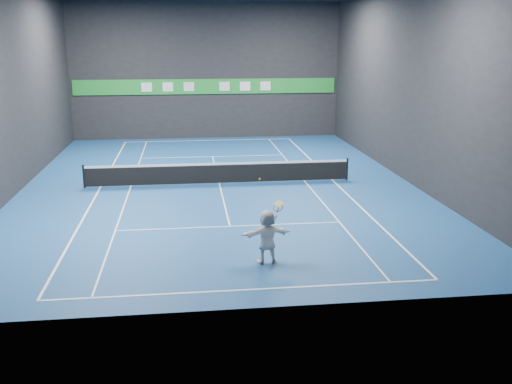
{
  "coord_description": "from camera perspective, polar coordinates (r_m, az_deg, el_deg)",
  "views": [
    {
      "loc": [
        -1.48,
        -26.15,
        6.65
      ],
      "look_at": [
        0.86,
        -7.24,
        1.5
      ],
      "focal_mm": 40.0,
      "sensor_mm": 36.0,
      "label": 1
    }
  ],
  "objects": [
    {
      "name": "ground",
      "position": [
        27.03,
        -3.7,
        0.85
      ],
      "size": [
        26.0,
        26.0,
        0.0
      ],
      "primitive_type": "plane",
      "color": "navy",
      "rests_on": "ground"
    },
    {
      "name": "wall_back",
      "position": [
        39.24,
        -4.99,
        11.93
      ],
      "size": [
        18.0,
        0.1,
        9.0
      ],
      "primitive_type": "cube",
      "color": "black",
      "rests_on": "ground"
    },
    {
      "name": "wall_front",
      "position": [
        13.41,
        -0.63,
        5.89
      ],
      "size": [
        18.0,
        0.1,
        9.0
      ],
      "primitive_type": "cube",
      "color": "black",
      "rests_on": "ground"
    },
    {
      "name": "wall_left",
      "position": [
        27.3,
        -23.35,
        9.4
      ],
      "size": [
        0.1,
        26.0,
        9.0
      ],
      "primitive_type": "cube",
      "color": "black",
      "rests_on": "ground"
    },
    {
      "name": "wall_right",
      "position": [
        28.26,
        14.99,
        10.26
      ],
      "size": [
        0.1,
        26.0,
        9.0
      ],
      "primitive_type": "cube",
      "color": "black",
      "rests_on": "ground"
    },
    {
      "name": "baseline_near",
      "position": [
        15.81,
        -1.04,
        -9.75
      ],
      "size": [
        10.98,
        0.08,
        0.01
      ],
      "primitive_type": "cube",
      "color": "white",
      "rests_on": "ground"
    },
    {
      "name": "baseline_far",
      "position": [
        38.65,
        -4.77,
        5.17
      ],
      "size": [
        10.98,
        0.08,
        0.01
      ],
      "primitive_type": "cube",
      "color": "white",
      "rests_on": "ground"
    },
    {
      "name": "sideline_doubles_left",
      "position": [
        27.28,
        -15.28,
        0.48
      ],
      "size": [
        0.08,
        23.78,
        0.01
      ],
      "primitive_type": "cube",
      "color": "white",
      "rests_on": "ground"
    },
    {
      "name": "sideline_doubles_right",
      "position": [
        27.87,
        7.64,
        1.19
      ],
      "size": [
        0.08,
        23.78,
        0.01
      ],
      "primitive_type": "cube",
      "color": "white",
      "rests_on": "ground"
    },
    {
      "name": "sideline_singles_left",
      "position": [
        27.11,
        -12.4,
        0.57
      ],
      "size": [
        0.06,
        23.78,
        0.01
      ],
      "primitive_type": "cube",
      "color": "white",
      "rests_on": "ground"
    },
    {
      "name": "sideline_singles_right",
      "position": [
        27.56,
        4.86,
        1.11
      ],
      "size": [
        0.06,
        23.78,
        0.01
      ],
      "primitive_type": "cube",
      "color": "white",
      "rests_on": "ground"
    },
    {
      "name": "service_line_near",
      "position": [
        20.9,
        -2.63,
        -3.44
      ],
      "size": [
        8.23,
        0.06,
        0.01
      ],
      "primitive_type": "cube",
      "color": "white",
      "rests_on": "ground"
    },
    {
      "name": "service_line_far",
      "position": [
        33.26,
        -4.37,
        3.55
      ],
      "size": [
        8.23,
        0.06,
        0.01
      ],
      "primitive_type": "cube",
      "color": "white",
      "rests_on": "ground"
    },
    {
      "name": "center_service_line",
      "position": [
        27.03,
        -3.7,
        0.86
      ],
      "size": [
        0.06,
        12.8,
        0.01
      ],
      "primitive_type": "cube",
      "color": "white",
      "rests_on": "ground"
    },
    {
      "name": "player",
      "position": [
        17.34,
        1.12,
        -4.48
      ],
      "size": [
        1.6,
        0.7,
        1.66
      ],
      "primitive_type": "imported",
      "rotation": [
        0.0,
        0.0,
        3.28
      ],
      "color": "white",
      "rests_on": "ground"
    },
    {
      "name": "tennis_ball",
      "position": [
        16.95,
        0.37,
        1.31
      ],
      "size": [
        0.06,
        0.06,
        0.06
      ],
      "primitive_type": "sphere",
      "color": "yellow",
      "rests_on": "player"
    },
    {
      "name": "tennis_net",
      "position": [
        26.9,
        -3.72,
        1.96
      ],
      "size": [
        12.5,
        0.1,
        1.07
      ],
      "color": "black",
      "rests_on": "ground"
    },
    {
      "name": "sponsor_banner",
      "position": [
        39.24,
        -4.95,
        10.47
      ],
      "size": [
        17.64,
        0.11,
        1.0
      ],
      "color": "#1F8F30",
      "rests_on": "wall_back"
    },
    {
      "name": "tennis_racket",
      "position": [
        17.17,
        2.2,
        -1.67
      ],
      "size": [
        0.42,
        0.39,
        0.65
      ],
      "color": "#B71513",
      "rests_on": "player"
    }
  ]
}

